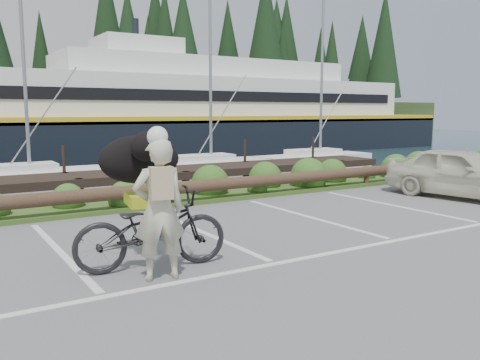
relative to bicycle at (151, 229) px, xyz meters
name	(u,v)px	position (x,y,z in m)	size (l,w,h in m)	color
ground	(261,257)	(1.65, -0.38, -0.58)	(72.00, 72.00, 0.00)	#5B5B5D
vegetation_strip	(139,203)	(1.65, 4.92, -0.53)	(34.00, 1.60, 0.10)	#3D5B21
log_rail	(150,209)	(1.65, 4.22, -0.58)	(32.00, 0.30, 0.60)	#443021
bicycle	(151,229)	(0.00, 0.00, 0.00)	(0.77, 2.21, 1.16)	black
cyclist	(159,210)	(-0.08, -0.51, 0.38)	(0.70, 0.46, 1.92)	beige
dog	(140,159)	(0.12, 0.70, 0.95)	(1.29, 0.63, 0.74)	black
parked_car	(462,173)	(9.24, 1.40, 0.09)	(1.58, 3.92, 1.33)	beige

